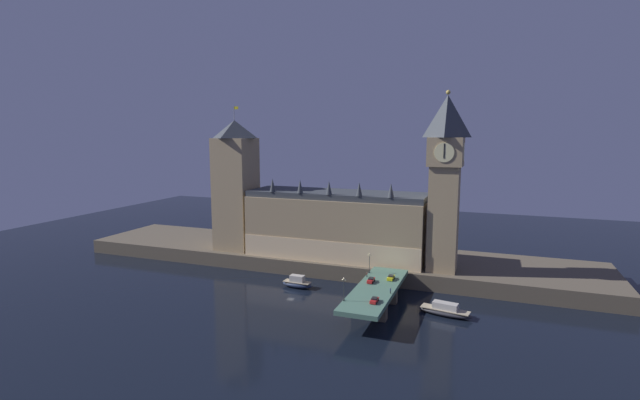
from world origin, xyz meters
name	(u,v)px	position (x,y,z in m)	size (l,w,h in m)	color
ground_plane	(290,292)	(0.00, 0.00, 0.00)	(400.00, 400.00, 0.00)	black
embankment	(328,257)	(0.00, 39.00, 2.95)	(220.00, 42.00, 5.89)	brown
parliament_hall	(337,224)	(6.50, 31.95, 19.18)	(72.12, 23.25, 32.03)	tan
clock_tower	(445,177)	(49.08, 26.61, 40.23)	(12.57, 12.68, 64.99)	tan
victoria_tower	(236,185)	(-38.64, 29.17, 33.79)	(15.64, 15.64, 61.52)	tan
bridge	(376,293)	(32.05, -5.00, 5.34)	(12.56, 46.00, 7.23)	#4C7560
car_northbound_lead	(371,280)	(29.29, -0.27, 7.96)	(1.85, 4.57, 1.56)	red
car_southbound_lead	(374,300)	(34.82, -17.73, 7.91)	(1.90, 4.40, 1.44)	red
car_southbound_trail	(391,277)	(34.82, 5.04, 7.93)	(2.00, 4.63, 1.50)	yellow
pedestrian_mid_walk	(390,290)	(37.58, -8.62, 8.22)	(0.38, 0.38, 1.85)	black
pedestrian_far_rail	(367,274)	(26.53, 4.95, 8.14)	(0.38, 0.38, 1.72)	black
street_lamp_near	(344,286)	(26.13, -19.72, 11.61)	(1.34, 0.60, 7.00)	#2D3333
street_lamp_far	(369,261)	(26.13, 9.72, 11.61)	(1.34, 0.60, 7.01)	#2D3333
boat_upstream	(297,283)	(0.19, 5.71, 1.68)	(11.72, 4.79, 4.60)	#1E2842
boat_downstream	(445,311)	(53.46, -2.20, 1.51)	(17.44, 7.66, 4.14)	#28282D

